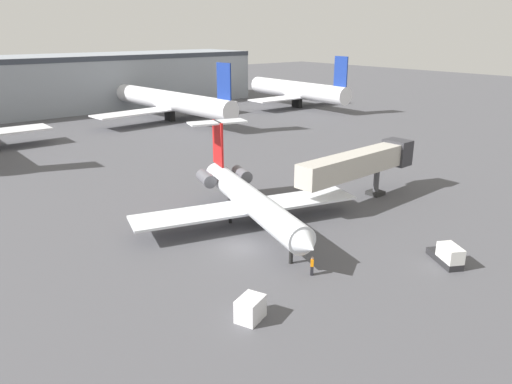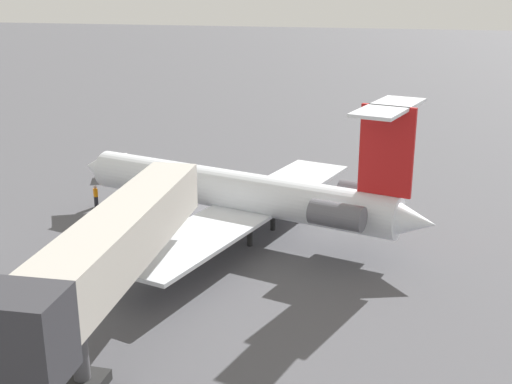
% 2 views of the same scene
% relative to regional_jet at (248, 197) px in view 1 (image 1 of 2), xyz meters
% --- Properties ---
extents(ground_plane, '(400.00, 400.00, 0.10)m').
position_rel_regional_jet_xyz_m(ground_plane, '(-3.92, -4.21, -3.07)').
color(ground_plane, '#4C4C51').
extents(regional_jet, '(24.80, 26.06, 9.54)m').
position_rel_regional_jet_xyz_m(regional_jet, '(0.00, 0.00, 0.00)').
color(regional_jet, silver).
rests_on(regional_jet, ground_plane).
extents(jet_bridge, '(18.88, 3.82, 6.44)m').
position_rel_regional_jet_xyz_m(jet_bridge, '(15.56, -2.51, 1.74)').
color(jet_bridge, '#B7B2A8').
rests_on(jet_bridge, ground_plane).
extents(ground_crew_marshaller, '(0.47, 0.46, 1.69)m').
position_rel_regional_jet_xyz_m(ground_crew_marshaller, '(-2.76, -12.40, -2.16)').
color(ground_crew_marshaller, black).
rests_on(ground_crew_marshaller, ground_plane).
extents(baggage_tug_lead, '(3.15, 4.18, 1.90)m').
position_rel_regional_jet_xyz_m(baggage_tug_lead, '(8.02, -18.50, -2.18)').
color(baggage_tug_lead, '#262628').
rests_on(baggage_tug_lead, ground_plane).
extents(cargo_container_uld, '(2.53, 2.24, 1.72)m').
position_rel_regional_jet_xyz_m(cargo_container_uld, '(-10.97, -14.39, -2.16)').
color(cargo_container_uld, silver).
rests_on(cargo_container_uld, ground_plane).
extents(parked_airliner_centre, '(36.20, 42.84, 13.70)m').
position_rel_regional_jet_xyz_m(parked_airliner_centre, '(24.38, 60.02, 1.42)').
color(parked_airliner_centre, white).
rests_on(parked_airliner_centre, ground_plane).
extents(parked_airliner_east_mid, '(28.50, 33.90, 13.76)m').
position_rel_regional_jet_xyz_m(parked_airliner_east_mid, '(60.64, 56.49, 1.46)').
color(parked_airliner_east_mid, white).
rests_on(parked_airliner_east_mid, ground_plane).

